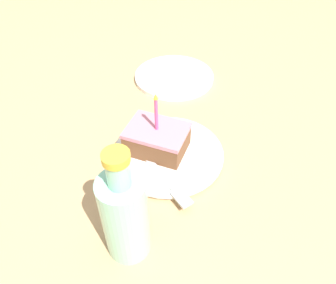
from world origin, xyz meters
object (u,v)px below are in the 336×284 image
object	(u,v)px
bottle	(125,215)
side_plate	(174,77)
fork	(163,176)
cake_slice	(157,139)
plate	(168,154)

from	to	relation	value
bottle	side_plate	world-z (taller)	bottle
fork	side_plate	size ratio (longest dim) A/B	0.78
cake_slice	side_plate	distance (m)	0.31
fork	cake_slice	bearing A→B (deg)	29.85
plate	fork	distance (m)	0.07
fork	side_plate	distance (m)	0.38
plate	bottle	size ratio (longest dim) A/B	1.07
plate	bottle	bearing A→B (deg)	-176.49
plate	cake_slice	bearing A→B (deg)	89.25
plate	side_plate	distance (m)	0.31
cake_slice	fork	size ratio (longest dim) A/B	0.83
side_plate	plate	bearing A→B (deg)	-162.24
plate	bottle	xyz separation A→B (m)	(-0.22, -0.01, 0.08)
plate	cake_slice	xyz separation A→B (m)	(0.00, 0.02, 0.04)
bottle	plate	bearing A→B (deg)	3.51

